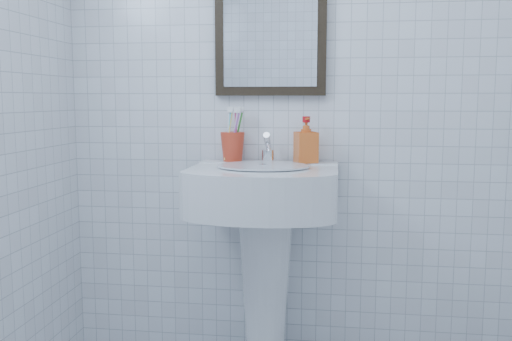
# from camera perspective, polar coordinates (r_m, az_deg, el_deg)

# --- Properties ---
(wall_back) EXTENTS (2.20, 0.02, 2.50)m
(wall_back) POSITION_cam_1_polar(r_m,az_deg,el_deg) (2.61, 4.80, 7.69)
(wall_back) COLOR silver
(wall_back) RESTS_ON ground
(washbasin) EXTENTS (0.62, 0.45, 0.95)m
(washbasin) POSITION_cam_1_polar(r_m,az_deg,el_deg) (2.48, 0.88, -6.48)
(washbasin) COLOR white
(washbasin) RESTS_ON ground
(faucet) EXTENTS (0.06, 0.12, 0.14)m
(faucet) POSITION_cam_1_polar(r_m,az_deg,el_deg) (2.53, 1.21, 2.04)
(faucet) COLOR white
(faucet) RESTS_ON washbasin
(toothbrush_cup) EXTENTS (0.13, 0.13, 0.13)m
(toothbrush_cup) POSITION_cam_1_polar(r_m,az_deg,el_deg) (2.59, -2.36, 2.39)
(toothbrush_cup) COLOR red
(toothbrush_cup) RESTS_ON washbasin
(soap_dispenser) EXTENTS (0.12, 0.12, 0.20)m
(soap_dispenser) POSITION_cam_1_polar(r_m,az_deg,el_deg) (2.53, 5.02, 3.06)
(soap_dispenser) COLOR #E14C15
(soap_dispenser) RESTS_ON washbasin
(wall_mirror) EXTENTS (0.50, 0.04, 0.62)m
(wall_mirror) POSITION_cam_1_polar(r_m,az_deg,el_deg) (2.62, 1.45, 14.28)
(wall_mirror) COLOR black
(wall_mirror) RESTS_ON wall_back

